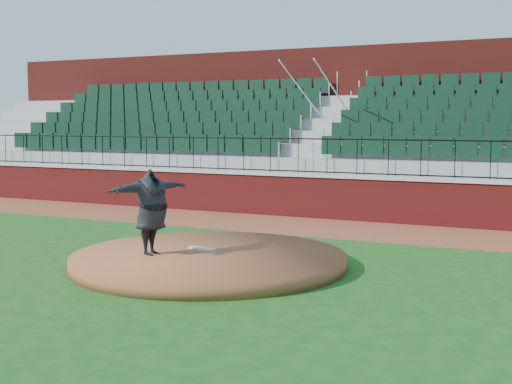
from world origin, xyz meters
TOP-DOWN VIEW (x-y plane):
  - ground at (0.00, 0.00)m, footprint 90.00×90.00m
  - warning_track at (0.00, 5.40)m, footprint 34.00×3.20m
  - field_wall at (0.00, 7.00)m, footprint 34.00×0.35m
  - wall_cap at (0.00, 7.00)m, footprint 34.00×0.45m
  - wall_railing at (0.00, 7.00)m, footprint 34.00×0.05m
  - seating_stands at (0.00, 9.72)m, footprint 34.00×5.10m
  - concourse_wall at (0.00, 12.52)m, footprint 34.00×0.50m
  - pitchers_mound at (-0.17, -0.21)m, footprint 5.33×5.33m
  - pitching_rubber at (-0.51, 0.10)m, footprint 0.59×0.19m
  - pitcher at (-1.10, -0.79)m, footprint 0.92×2.10m

SIDE VIEW (x-z plane):
  - ground at x=0.00m, z-range 0.00..0.00m
  - warning_track at x=0.00m, z-range 0.00..0.01m
  - pitchers_mound at x=-0.17m, z-range 0.00..0.25m
  - pitching_rubber at x=-0.51m, z-range 0.25..0.29m
  - field_wall at x=0.00m, z-range 0.00..1.20m
  - pitcher at x=-1.10m, z-range 0.25..1.90m
  - wall_cap at x=0.00m, z-range 1.20..1.30m
  - wall_railing at x=0.00m, z-range 1.30..2.30m
  - seating_stands at x=0.00m, z-range 0.00..4.60m
  - concourse_wall at x=0.00m, z-range 0.00..5.50m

